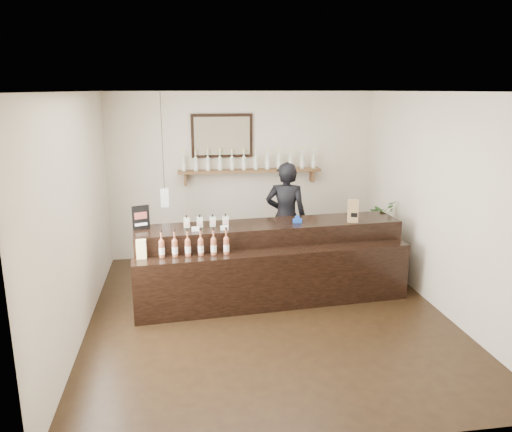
{
  "coord_description": "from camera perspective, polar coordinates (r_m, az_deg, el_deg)",
  "views": [
    {
      "loc": [
        -1.05,
        -5.85,
        2.82
      ],
      "look_at": [
        -0.05,
        0.7,
        1.14
      ],
      "focal_mm": 35.0,
      "sensor_mm": 36.0,
      "label": 1
    }
  ],
  "objects": [
    {
      "name": "promo_sign",
      "position": [
        6.73,
        -13.02,
        -0.16
      ],
      "size": [
        0.22,
        0.1,
        0.32
      ],
      "color": "black",
      "rests_on": "counter"
    },
    {
      "name": "side_cabinet",
      "position": [
        8.09,
        13.95,
        -3.88
      ],
      "size": [
        0.46,
        0.56,
        0.73
      ],
      "color": "brown",
      "rests_on": "ground"
    },
    {
      "name": "counter",
      "position": [
        6.93,
        1.69,
        -5.49
      ],
      "size": [
        3.72,
        1.26,
        1.2
      ],
      "color": "black",
      "rests_on": "ground"
    },
    {
      "name": "ground",
      "position": [
        6.58,
        1.38,
        -11.16
      ],
      "size": [
        5.0,
        5.0,
        0.0
      ],
      "primitive_type": "plane",
      "color": "black",
      "rests_on": "ground"
    },
    {
      "name": "potted_plant",
      "position": [
        7.93,
        14.2,
        0.14
      ],
      "size": [
        0.52,
        0.51,
        0.44
      ],
      "primitive_type": "imported",
      "rotation": [
        0.0,
        0.0,
        0.59
      ],
      "color": "#326528",
      "rests_on": "side_cabinet"
    },
    {
      "name": "tape_dispenser",
      "position": [
        6.93,
        4.75,
        -0.45
      ],
      "size": [
        0.13,
        0.06,
        0.1
      ],
      "color": "#1841AD",
      "rests_on": "counter"
    },
    {
      "name": "room_shell",
      "position": [
        6.05,
        1.48,
        3.58
      ],
      "size": [
        5.0,
        5.0,
        5.0
      ],
      "color": "beige",
      "rests_on": "ground"
    },
    {
      "name": "paper_bag",
      "position": [
        7.06,
        11.02,
        0.56
      ],
      "size": [
        0.17,
        0.14,
        0.31
      ],
      "color": "#9B734A",
      "rests_on": "counter"
    },
    {
      "name": "back_wall_decor",
      "position": [
        8.34,
        -2.43,
        6.89
      ],
      "size": [
        2.66,
        0.96,
        1.69
      ],
      "color": "brown",
      "rests_on": "ground"
    },
    {
      "name": "shopkeeper",
      "position": [
        7.79,
        3.44,
        0.64
      ],
      "size": [
        0.83,
        0.67,
        1.98
      ],
      "primitive_type": "imported",
      "rotation": [
        0.0,
        0.0,
        2.85
      ],
      "color": "black",
      "rests_on": "ground"
    }
  ]
}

